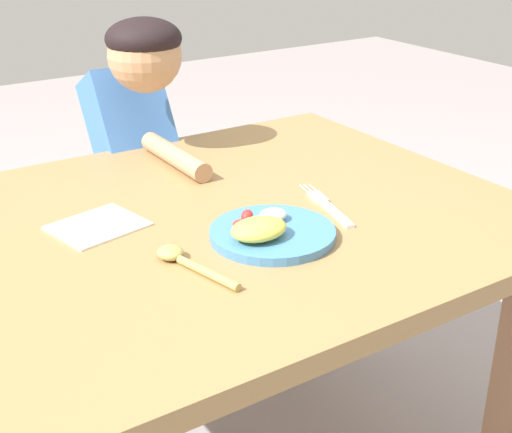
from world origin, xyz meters
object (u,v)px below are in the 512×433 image
Objects in this scene: fork at (327,206)px; person at (136,196)px; plate at (268,231)px; spoon at (184,260)px.

fork is 0.22× the size of person.
plate reaches higher than fork.
person reaches higher than plate.
person is (0.20, 0.64, -0.16)m from spoon.
fork is 0.61m from person.
spoon is (-0.16, -0.01, -0.01)m from plate.
person is (-0.13, 0.58, -0.15)m from fork.
plate is 0.65m from person.
person is at bearing 86.84° from plate.
plate is 0.18m from fork.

